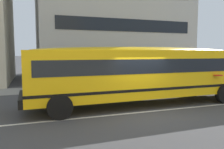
% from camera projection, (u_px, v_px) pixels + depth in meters
% --- Properties ---
extents(ground_plane, '(400.00, 400.00, 0.00)m').
position_uv_depth(ground_plane, '(142.00, 112.00, 10.32)').
color(ground_plane, '#424244').
extents(sidewalk_far, '(120.00, 3.00, 0.01)m').
position_uv_depth(sidewalk_far, '(95.00, 87.00, 17.89)').
color(sidewalk_far, gray).
rests_on(sidewalk_far, ground_plane).
extents(lane_centreline, '(110.00, 0.16, 0.01)m').
position_uv_depth(lane_centreline, '(142.00, 112.00, 10.32)').
color(lane_centreline, silver).
rests_on(lane_centreline, ground_plane).
extents(school_bus, '(13.44, 3.18, 3.00)m').
position_uv_depth(school_bus, '(146.00, 70.00, 11.82)').
color(school_bus, yellow).
rests_on(school_bus, ground_plane).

